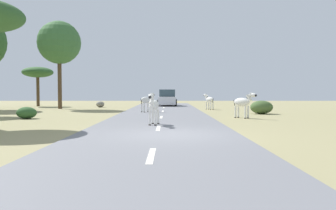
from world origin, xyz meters
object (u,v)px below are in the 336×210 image
(zebra_1, at_px, (243,102))
(bush_0, at_px, (261,107))
(zebra_3, at_px, (146,100))
(tree_5, at_px, (37,73))
(tree_4, at_px, (59,43))
(rock_0, at_px, (100,104))
(zebra_0, at_px, (153,106))
(zebra_2, at_px, (209,100))
(bush_1, at_px, (26,113))
(car_0, at_px, (167,98))

(zebra_1, distance_m, bush_0, 4.40)
(zebra_3, xyz_separation_m, tree_5, (-12.31, 10.81, 2.65))
(zebra_1, height_order, tree_4, tree_4)
(zebra_1, distance_m, zebra_3, 7.95)
(rock_0, bearing_deg, tree_4, -137.44)
(bush_0, bearing_deg, zebra_1, -119.58)
(zebra_0, distance_m, zebra_2, 14.77)
(bush_1, bearing_deg, zebra_0, -28.48)
(zebra_0, bearing_deg, zebra_3, -75.47)
(zebra_3, distance_m, rock_0, 10.07)
(bush_0, bearing_deg, rock_0, 143.36)
(tree_5, height_order, bush_1, tree_5)
(zebra_2, relative_size, car_0, 0.33)
(zebra_1, relative_size, rock_0, 1.88)
(zebra_3, height_order, bush_1, zebra_3)
(car_0, distance_m, tree_4, 12.34)
(zebra_2, height_order, zebra_3, zebra_3)
(zebra_0, height_order, rock_0, zebra_0)
(zebra_2, bearing_deg, zebra_3, -167.52)
(zebra_1, relative_size, zebra_3, 1.06)
(car_0, distance_m, bush_1, 18.53)
(zebra_0, bearing_deg, zebra_2, -97.79)
(zebra_0, distance_m, bush_0, 11.03)
(zebra_0, relative_size, tree_5, 0.37)
(zebra_1, bearing_deg, bush_0, -160.89)
(tree_4, height_order, tree_5, tree_4)
(zebra_3, bearing_deg, car_0, 120.96)
(tree_4, distance_m, bush_1, 12.74)
(zebra_1, height_order, bush_0, zebra_1)
(car_0, height_order, tree_5, tree_5)
(zebra_1, height_order, tree_5, tree_5)
(zebra_3, height_order, rock_0, zebra_3)
(tree_4, distance_m, tree_5, 6.89)
(zebra_0, bearing_deg, tree_5, -48.07)
(zebra_0, bearing_deg, rock_0, -62.36)
(zebra_2, relative_size, zebra_3, 0.97)
(tree_4, bearing_deg, car_0, 28.44)
(zebra_1, height_order, zebra_2, zebra_1)
(bush_0, bearing_deg, zebra_3, 170.45)
(zebra_3, xyz_separation_m, bush_1, (-6.64, -5.56, -0.59))
(zebra_2, relative_size, tree_5, 0.34)
(bush_1, bearing_deg, bush_0, 15.76)
(zebra_2, bearing_deg, bush_1, -167.92)
(zebra_1, xyz_separation_m, car_0, (-4.50, 16.25, -0.08))
(bush_0, height_order, bush_1, bush_0)
(zebra_1, distance_m, car_0, 16.87)
(zebra_3, distance_m, tree_5, 16.60)
(zebra_0, distance_m, rock_0, 19.27)
(zebra_2, height_order, tree_4, tree_4)
(zebra_2, xyz_separation_m, tree_5, (-17.51, 6.34, 2.73))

